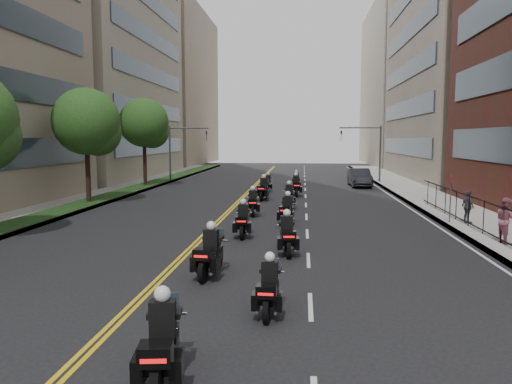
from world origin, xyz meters
The scene contains 26 objects.
sidewalk_right centered at (12.00, 25.00, 0.07)m, with size 4.00×90.00×0.15m, color gray.
sidewalk_left centered at (-12.00, 25.00, 0.07)m, with size 4.00×90.00×0.15m, color gray.
grass_strip centered at (-11.20, 25.00, 0.17)m, with size 2.00×90.00×0.04m, color #1B3212.
building_right_tan centered at (21.48, 48.00, 15.00)m, with size 15.11×28.00×30.00m.
building_right_far centered at (21.50, 78.00, 13.00)m, with size 15.00×28.00×26.00m, color #A29683.
building_left_mid centered at (-21.98, 48.00, 17.00)m, with size 16.11×28.00×34.00m.
building_left_far centered at (-22.00, 78.00, 13.00)m, with size 16.00×28.00×26.00m, color gray.
iron_fence centered at (11.00, 12.00, 0.90)m, with size 0.05×28.00×1.50m.
street_trees centered at (-11.05, 18.61, 5.13)m, with size 4.40×38.40×7.98m.
traffic_signal_right centered at (9.54, 42.00, 3.70)m, with size 4.09×0.20×5.60m.
traffic_signal_left centered at (-9.54, 42.00, 3.70)m, with size 4.09×0.20×5.60m.
motorcycle_0 centered at (0.50, 0.58, 0.70)m, with size 0.73×2.39×1.77m.
motorcycle_1 centered at (2.16, 4.35, 0.62)m, with size 0.49×2.11×1.56m.
motorcycle_2 centered at (0.06, 7.56, 0.70)m, with size 0.67×2.39×1.77m.
motorcycle_3 centered at (2.40, 10.89, 0.68)m, with size 0.65×2.31×1.71m.
motorcycle_4 centered at (0.33, 14.05, 0.68)m, with size 0.56×2.32×1.71m.
motorcycle_5 centered at (2.20, 17.36, 0.68)m, with size 0.69×2.33×1.72m.
motorcycle_6 centered at (0.15, 20.25, 0.67)m, with size 0.62×2.29×1.69m.
motorcycle_7 centered at (2.12, 23.47, 0.68)m, with size 0.54×2.34×1.73m.
motorcycle_8 centered at (0.21, 27.29, 0.73)m, with size 0.70×2.50×1.85m.
motorcycle_9 centered at (2.48, 29.97, 0.72)m, with size 0.61×2.47×1.82m.
motorcycle_10 centered at (0.12, 33.13, 0.63)m, with size 0.50×2.15×1.59m.
motorcycle_11 centered at (2.41, 36.73, 0.62)m, with size 0.56×2.13×1.57m.
parked_sedan centered at (8.12, 38.04, 0.82)m, with size 1.73×4.97×1.64m, color black.
pedestrian_b centered at (11.20, 13.06, 1.08)m, with size 0.90×0.70×1.86m, color #965161.
pedestrian_c centered at (11.20, 17.76, 0.98)m, with size 0.98×0.41×1.67m, color #414349.
Camera 1 is at (2.96, -7.75, 4.40)m, focal length 35.00 mm.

